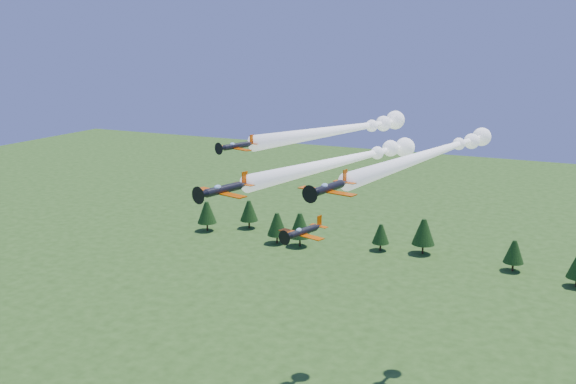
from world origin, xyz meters
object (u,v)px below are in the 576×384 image
at_px(plane_lead, 348,160).
at_px(plane_slot, 303,232).
at_px(plane_right, 435,152).
at_px(plane_left, 347,129).

height_order(plane_lead, plane_slot, plane_lead).
bearing_deg(plane_right, plane_lead, -129.49).
height_order(plane_lead, plane_left, plane_left).
bearing_deg(plane_right, plane_left, -165.60).
xyz_separation_m(plane_lead, plane_right, (12.40, 10.10, 0.60)).
relative_size(plane_right, plane_slot, 6.86).
relative_size(plane_lead, plane_right, 0.83).
distance_m(plane_lead, plane_left, 10.65).
bearing_deg(plane_lead, plane_slot, -82.64).
bearing_deg(plane_lead, plane_left, 127.12).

